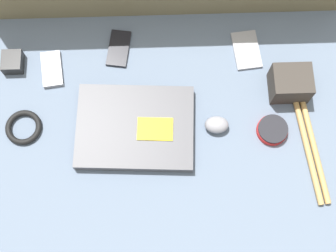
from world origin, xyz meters
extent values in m
plane|color=#4C4742|center=(0.00, 0.00, 0.00)|extent=(8.00, 8.00, 0.00)
cube|color=slate|center=(0.00, 0.00, 0.05)|extent=(0.99, 0.67, 0.10)
cube|color=#47474C|center=(-0.08, 0.00, 0.12)|extent=(0.31, 0.24, 0.03)
cube|color=yellow|center=(-0.03, -0.01, 0.13)|extent=(0.09, 0.06, 0.00)
ellipsoid|color=gray|center=(0.12, 0.00, 0.12)|extent=(0.06, 0.05, 0.04)
cylinder|color=red|center=(0.27, -0.02, 0.11)|extent=(0.08, 0.08, 0.02)
cylinder|color=#232328|center=(0.27, -0.02, 0.12)|extent=(0.08, 0.08, 0.01)
cube|color=#99999E|center=(0.22, 0.22, 0.11)|extent=(0.08, 0.12, 0.01)
cube|color=#99999E|center=(-0.31, 0.17, 0.11)|extent=(0.06, 0.11, 0.01)
cube|color=black|center=(-0.13, 0.23, 0.11)|extent=(0.07, 0.11, 0.01)
cube|color=#38332D|center=(0.32, 0.10, 0.14)|extent=(0.10, 0.08, 0.08)
cube|color=black|center=(-0.41, 0.19, 0.12)|extent=(0.05, 0.06, 0.03)
torus|color=black|center=(-0.37, 0.01, 0.11)|extent=(0.09, 0.09, 0.02)
cylinder|color=tan|center=(0.35, -0.03, 0.11)|extent=(0.06, 0.35, 0.01)
cylinder|color=tan|center=(0.37, -0.03, 0.11)|extent=(0.06, 0.35, 0.01)
camera|label=1|loc=(-0.01, -0.35, 1.26)|focal=50.00mm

